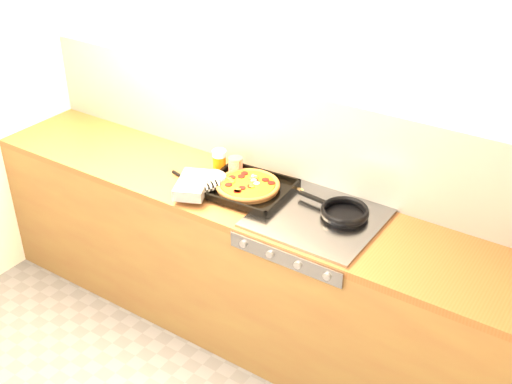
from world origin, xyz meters
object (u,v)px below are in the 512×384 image
Objects in this scene: juice_glass at (219,161)px; frying_pan at (344,212)px; pizza_on_tray at (233,185)px; tomato_can at (236,167)px.

frying_pan is at bearing -3.53° from juice_glass.
pizza_on_tray is 0.60m from frying_pan.
tomato_can is 0.11m from juice_glass.
pizza_on_tray is 4.46× the size of juice_glass.
pizza_on_tray is 0.18m from tomato_can.
pizza_on_tray is at bearing -58.70° from tomato_can.
frying_pan is at bearing -4.61° from tomato_can.
frying_pan is 3.61× the size of tomato_can.
juice_glass is at bearing 143.37° from pizza_on_tray.
tomato_can reaches higher than frying_pan.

